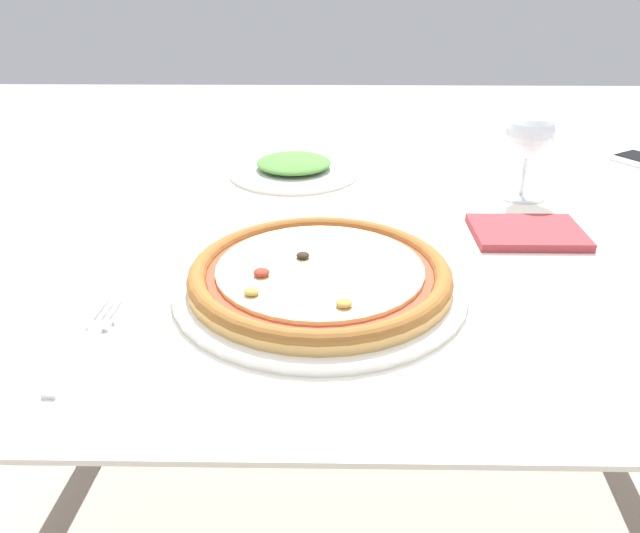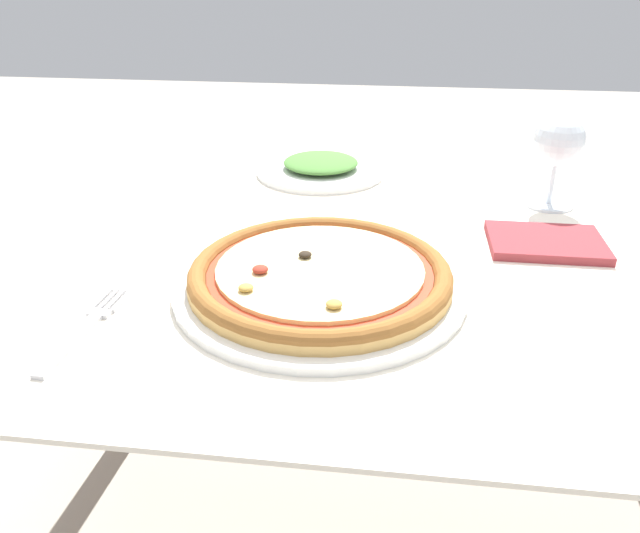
{
  "view_description": "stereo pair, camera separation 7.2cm",
  "coord_description": "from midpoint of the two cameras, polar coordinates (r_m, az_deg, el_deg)",
  "views": [
    {
      "loc": [
        -0.06,
        -0.83,
        1.09
      ],
      "look_at": [
        -0.07,
        -0.19,
        0.76
      ],
      "focal_mm": 35.0,
      "sensor_mm": 36.0,
      "label": 1
    },
    {
      "loc": [
        0.01,
        -0.82,
        1.09
      ],
      "look_at": [
        -0.07,
        -0.19,
        0.76
      ],
      "focal_mm": 35.0,
      "sensor_mm": 36.0,
      "label": 2
    }
  ],
  "objects": [
    {
      "name": "dining_table",
      "position": [
        0.93,
        7.99,
        -1.38
      ],
      "size": [
        1.46,
        0.93,
        0.73
      ],
      "color": "brown",
      "rests_on": "ground_plane"
    },
    {
      "name": "side_plate",
      "position": [
        1.12,
        1.92,
        9.01
      ],
      "size": [
        0.23,
        0.23,
        0.03
      ],
      "color": "white",
      "rests_on": "dining_table"
    },
    {
      "name": "wine_glass_far_left",
      "position": [
        1.02,
        22.92,
        10.22
      ],
      "size": [
        0.08,
        0.08,
        0.14
      ],
      "color": "silver",
      "rests_on": "dining_table"
    },
    {
      "name": "napkin_folded",
      "position": [
        0.9,
        22.12,
        2.02
      ],
      "size": [
        0.15,
        0.11,
        0.01
      ],
      "color": "#933338",
      "rests_on": "dining_table"
    },
    {
      "name": "pizza_plate",
      "position": [
        0.72,
        2.83,
        -1.0
      ],
      "size": [
        0.34,
        0.34,
        0.04
      ],
      "color": "white",
      "rests_on": "dining_table"
    },
    {
      "name": "fork",
      "position": [
        0.69,
        -17.81,
        -5.34
      ],
      "size": [
        0.03,
        0.17,
        0.0
      ],
      "color": "silver",
      "rests_on": "dining_table"
    }
  ]
}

